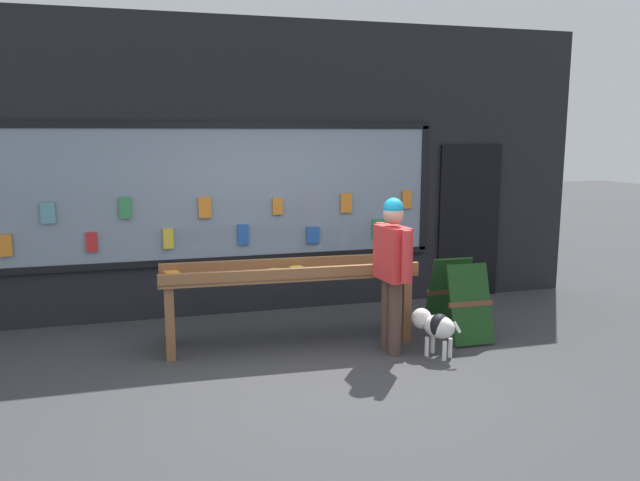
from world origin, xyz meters
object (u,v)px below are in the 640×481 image
at_px(person_browsing, 392,264).
at_px(small_dog, 435,325).
at_px(sandwich_board_sign, 458,298).
at_px(display_table_main, 289,279).

xyz_separation_m(person_browsing, small_dog, (0.39, -0.21, -0.61)).
bearing_deg(small_dog, sandwich_board_sign, -79.83).
bearing_deg(person_browsing, small_dog, -124.48).
bearing_deg(display_table_main, person_browsing, -29.51).
xyz_separation_m(display_table_main, person_browsing, (0.96, -0.54, 0.22)).
height_order(person_browsing, small_dog, person_browsing).
bearing_deg(person_browsing, display_table_main, 54.39).
distance_m(display_table_main, sandwich_board_sign, 1.93).
height_order(display_table_main, sandwich_board_sign, display_table_main).
height_order(small_dog, sandwich_board_sign, sandwich_board_sign).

